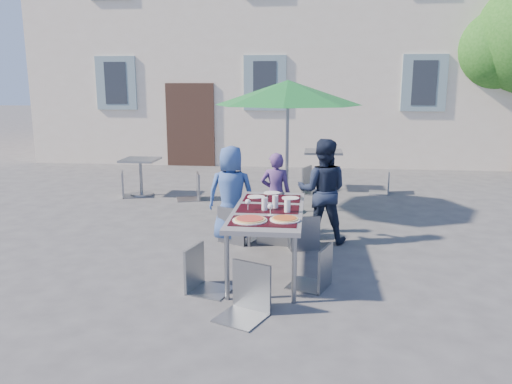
# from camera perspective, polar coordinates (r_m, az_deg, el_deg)

# --- Properties ---
(ground) EXTENTS (90.00, 90.00, 0.00)m
(ground) POSITION_cam_1_polar(r_m,az_deg,el_deg) (6.18, -5.83, -8.31)
(ground) COLOR #414143
(ground) RESTS_ON ground
(building) EXTENTS (13.60, 8.20, 11.10)m
(building) POSITION_cam_1_polar(r_m,az_deg,el_deg) (17.41, 2.41, 21.05)
(building) COLOR beige
(building) RESTS_ON ground
(dining_table) EXTENTS (0.80, 1.85, 0.76)m
(dining_table) POSITION_cam_1_polar(r_m,az_deg,el_deg) (5.78, 1.41, -2.47)
(dining_table) COLOR #4F4E54
(dining_table) RESTS_ON ground
(pizza_near_left) EXTENTS (0.37, 0.37, 0.03)m
(pizza_near_left) POSITION_cam_1_polar(r_m,az_deg,el_deg) (5.25, -0.71, -3.16)
(pizza_near_left) COLOR white
(pizza_near_left) RESTS_ON dining_table
(pizza_near_right) EXTENTS (0.32, 0.32, 0.03)m
(pizza_near_right) POSITION_cam_1_polar(r_m,az_deg,el_deg) (5.28, 3.32, -3.09)
(pizza_near_right) COLOR white
(pizza_near_right) RESTS_ON dining_table
(glassware) EXTENTS (0.52, 0.39, 0.15)m
(glassware) POSITION_cam_1_polar(r_m,az_deg,el_deg) (5.67, 1.88, -1.39)
(glassware) COLOR silver
(glassware) RESTS_ON dining_table
(place_settings) EXTENTS (0.70, 0.50, 0.01)m
(place_settings) POSITION_cam_1_polar(r_m,az_deg,el_deg) (6.40, 1.96, -0.44)
(place_settings) COLOR white
(place_settings) RESTS_ON dining_table
(child_0) EXTENTS (0.66, 0.44, 1.35)m
(child_0) POSITION_cam_1_polar(r_m,az_deg,el_deg) (6.94, -2.85, -0.21)
(child_0) COLOR #365495
(child_0) RESTS_ON ground
(child_1) EXTENTS (0.45, 0.30, 1.20)m
(child_1) POSITION_cam_1_polar(r_m,az_deg,el_deg) (7.28, 2.26, -0.17)
(child_1) COLOR #583975
(child_1) RESTS_ON ground
(child_2) EXTENTS (0.72, 0.45, 1.44)m
(child_2) POSITION_cam_1_polar(r_m,az_deg,el_deg) (6.94, 7.60, 0.12)
(child_2) COLOR #171F34
(child_2) RESTS_ON ground
(chair_0) EXTENTS (0.57, 0.58, 0.98)m
(chair_0) POSITION_cam_1_polar(r_m,az_deg,el_deg) (6.86, -2.43, -1.18)
(chair_0) COLOR gray
(chair_0) RESTS_ON ground
(chair_1) EXTENTS (0.51, 0.51, 1.00)m
(chair_1) POSITION_cam_1_polar(r_m,az_deg,el_deg) (6.82, 2.13, -1.14)
(chair_1) COLOR gray
(chair_1) RESTS_ON ground
(chair_2) EXTENTS (0.50, 0.50, 0.89)m
(chair_2) POSITION_cam_1_polar(r_m,az_deg,el_deg) (6.63, 5.50, -2.20)
(chair_2) COLOR gray
(chair_2) RESTS_ON ground
(chair_3) EXTENTS (0.50, 0.50, 0.92)m
(chair_3) POSITION_cam_1_polar(r_m,az_deg,el_deg) (5.30, -6.22, -5.73)
(chair_3) COLOR gray
(chair_3) RESTS_ON ground
(chair_4) EXTENTS (0.52, 0.52, 0.90)m
(chair_4) POSITION_cam_1_polar(r_m,az_deg,el_deg) (5.37, 7.04, -5.59)
(chair_4) COLOR gray
(chair_4) RESTS_ON ground
(chair_5) EXTENTS (0.55, 0.55, 0.94)m
(chair_5) POSITION_cam_1_polar(r_m,az_deg,el_deg) (4.71, -1.13, -7.76)
(chair_5) COLOR gray
(chair_5) RESTS_ON ground
(patio_umbrella) EXTENTS (2.45, 2.45, 2.23)m
(patio_umbrella) POSITION_cam_1_polar(r_m,az_deg,el_deg) (8.39, 3.66, 11.14)
(patio_umbrella) COLOR #A0A2A7
(patio_umbrella) RESTS_ON ground
(cafe_table_0) EXTENTS (0.68, 0.68, 0.73)m
(cafe_table_0) POSITION_cam_1_polar(r_m,az_deg,el_deg) (10.12, -13.04, 2.39)
(cafe_table_0) COLOR #A0A2A7
(cafe_table_0) RESTS_ON ground
(bg_chair_l_0) EXTENTS (0.54, 0.54, 0.94)m
(bg_chair_l_0) POSITION_cam_1_polar(r_m,az_deg,el_deg) (10.06, -14.51, 2.60)
(bg_chair_l_0) COLOR gray
(bg_chair_l_0) RESTS_ON ground
(bg_chair_r_0) EXTENTS (0.54, 0.54, 0.96)m
(bg_chair_r_0) POSITION_cam_1_polar(r_m,az_deg,el_deg) (9.55, -7.27, 2.44)
(bg_chair_r_0) COLOR gray
(bg_chair_r_0) RESTS_ON ground
(cafe_table_1) EXTENTS (0.77, 0.77, 0.82)m
(cafe_table_1) POSITION_cam_1_polar(r_m,az_deg,el_deg) (10.46, 7.67, 3.45)
(cafe_table_1) COLOR #A0A2A7
(cafe_table_1) RESTS_ON ground
(bg_chair_l_1) EXTENTS (0.60, 0.59, 1.03)m
(bg_chair_l_1) POSITION_cam_1_polar(r_m,az_deg,el_deg) (10.06, 6.43, 3.23)
(bg_chair_l_1) COLOR gray
(bg_chair_l_1) RESTS_ON ground
(bg_chair_r_1) EXTENTS (0.44, 0.44, 0.88)m
(bg_chair_r_1) POSITION_cam_1_polar(r_m,az_deg,el_deg) (10.37, 14.48, 2.66)
(bg_chair_r_1) COLOR #93999E
(bg_chair_r_1) RESTS_ON ground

